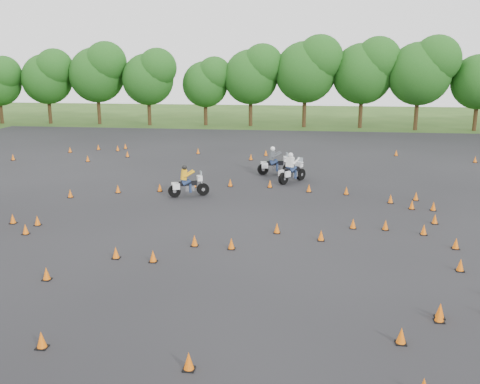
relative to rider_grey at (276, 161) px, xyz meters
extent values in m
plane|color=#2D5119|center=(-1.14, -13.95, -0.95)|extent=(140.00, 140.00, 0.00)
plane|color=black|center=(-1.14, -7.95, -0.95)|extent=(62.00, 62.00, 0.00)
cone|color=orange|center=(-13.84, 7.82, -0.72)|extent=(0.26, 0.26, 0.45)
cone|color=orange|center=(-4.82, -23.06, -0.72)|extent=(0.26, 0.26, 0.45)
cone|color=orange|center=(4.77, -21.61, -0.72)|extent=(0.26, 0.26, 0.45)
cone|color=orange|center=(6.09, -20.18, -0.72)|extent=(0.26, 0.26, 0.45)
cone|color=orange|center=(-20.33, 2.68, -0.72)|extent=(0.26, 0.26, 0.45)
cone|color=orange|center=(-0.68, -23.58, -0.72)|extent=(0.26, 0.26, 0.45)
cone|color=orange|center=(2.24, -4.66, -0.72)|extent=(0.26, 0.26, 0.45)
cone|color=orange|center=(-3.64, -16.60, -0.72)|extent=(0.26, 0.26, 0.45)
cone|color=orange|center=(-2.52, -3.85, -0.72)|extent=(0.26, 0.26, 0.45)
cone|color=orange|center=(4.26, -11.39, -0.72)|extent=(0.26, 0.26, 0.45)
cone|color=orange|center=(-1.22, 7.04, -0.72)|extent=(0.26, 0.26, 0.45)
cone|color=orange|center=(-2.21, 5.03, -0.72)|extent=(0.26, 0.26, 0.45)
cone|color=orange|center=(-8.75, -6.27, -0.72)|extent=(0.26, 0.26, 0.45)
cone|color=orange|center=(8.21, -13.62, -0.72)|extent=(0.26, 0.26, 0.45)
cone|color=orange|center=(-11.59, -12.65, -0.72)|extent=(0.26, 0.26, 0.45)
cone|color=orange|center=(5.70, -11.42, -0.72)|extent=(0.26, 0.26, 0.45)
cone|color=orange|center=(-6.86, -18.73, -0.72)|extent=(0.26, 0.26, 0.45)
cone|color=orange|center=(-6.81, 7.29, -0.72)|extent=(0.26, 0.26, 0.45)
cone|color=orange|center=(-12.06, 5.11, -0.72)|extent=(0.26, 0.26, 0.45)
cone|color=orange|center=(8.13, -10.17, -0.72)|extent=(0.26, 0.26, 0.45)
cone|color=orange|center=(-10.18, -14.07, -0.72)|extent=(0.26, 0.26, 0.45)
cone|color=orange|center=(-13.57, 8.98, -0.72)|extent=(0.26, 0.26, 0.45)
cone|color=orange|center=(-4.65, -4.38, -0.72)|extent=(0.26, 0.26, 0.45)
cone|color=orange|center=(-0.88, -14.80, -0.72)|extent=(0.26, 0.26, 0.45)
cone|color=orange|center=(8.07, -5.84, -0.72)|extent=(0.26, 0.26, 0.45)
cone|color=orange|center=(-15.67, 8.13, -0.72)|extent=(0.26, 0.26, 0.45)
cone|color=orange|center=(0.84, -12.50, -0.72)|extent=(0.26, 0.26, 0.45)
cone|color=orange|center=(-14.41, 2.85, -0.72)|extent=(0.26, 0.26, 0.45)
cone|color=orange|center=(6.16, -19.93, -0.72)|extent=(0.26, 0.26, 0.45)
cone|color=orange|center=(-5.18, -16.42, -0.72)|extent=(0.26, 0.26, 0.45)
cone|color=orange|center=(-6.43, -5.63, -0.72)|extent=(0.26, 0.26, 0.45)
cone|color=orange|center=(9.16, 8.40, -0.72)|extent=(0.26, 0.26, 0.45)
cone|color=orange|center=(8.57, -7.83, -0.72)|extent=(0.26, 0.26, 0.45)
cone|color=orange|center=(7.28, -11.91, -0.72)|extent=(0.26, 0.26, 0.45)
cone|color=orange|center=(2.77, -13.28, -0.72)|extent=(0.26, 0.26, 0.45)
cone|color=orange|center=(6.61, -6.60, -0.72)|extent=(0.26, 0.26, 0.45)
cone|color=orange|center=(-2.44, -14.64, -0.72)|extent=(0.26, 0.26, 0.45)
cone|color=orange|center=(4.36, -5.00, -0.72)|extent=(0.26, 0.26, 0.45)
cone|color=orange|center=(7.75, -16.06, -0.72)|extent=(0.26, 0.26, 0.45)
cone|color=orange|center=(-11.02, -7.66, -0.72)|extent=(0.26, 0.26, 0.45)
cone|color=orange|center=(7.52, -7.69, -0.72)|extent=(0.26, 0.26, 0.45)
cone|color=orange|center=(-10.30, -12.78, -0.72)|extent=(0.26, 0.26, 0.45)
cone|color=orange|center=(14.60, 6.18, -0.72)|extent=(0.26, 0.26, 0.45)
cone|color=orange|center=(-17.50, 6.56, -0.72)|extent=(0.26, 0.26, 0.45)
cone|color=orange|center=(-0.10, -3.84, -0.72)|extent=(0.26, 0.26, 0.45)
camera|label=1|loc=(2.08, -35.18, 6.57)|focal=40.00mm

